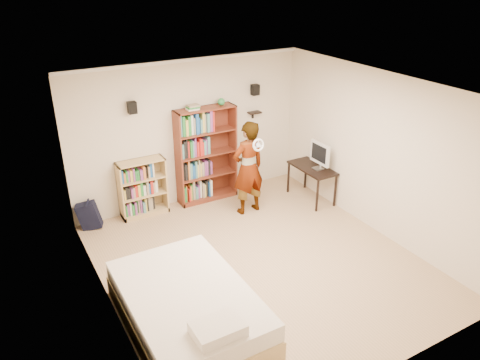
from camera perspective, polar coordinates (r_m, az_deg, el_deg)
The scene contains 14 objects.
ground at distance 7.33m, azimuth 2.41°, elevation -9.98°, with size 4.50×5.00×0.01m, color tan.
room_shell at distance 6.48m, azimuth 2.69°, elevation 2.87°, with size 4.52×5.02×2.71m.
crown_molding at distance 6.19m, azimuth 2.86°, elevation 10.68°, with size 4.50×5.00×0.06m.
speaker_left at distance 8.07m, azimuth -13.02°, elevation 8.59°, with size 0.14×0.12×0.20m, color black.
speaker_right at distance 9.02m, azimuth 1.86°, elevation 10.94°, with size 0.14×0.12×0.20m, color black.
wall_shelf at distance 9.15m, azimuth 1.79°, elevation 8.22°, with size 0.25×0.16×0.03m, color black.
tall_bookshelf at distance 8.80m, azimuth -4.13°, elevation 3.06°, with size 1.15×0.34×1.82m, color maroon, non-canonical shape.
low_bookshelf at distance 8.55m, azimuth -11.77°, elevation -0.95°, with size 0.85×0.32×1.06m, color #D7B873, non-canonical shape.
computer_desk at distance 9.10m, azimuth 8.67°, elevation -0.37°, with size 0.49×0.99×0.67m, color black, non-canonical shape.
imac at distance 8.81m, azimuth 9.59°, elevation 2.88°, with size 0.10×0.51×0.51m, color silver, non-canonical shape.
daybed at distance 6.08m, azimuth -6.41°, elevation -14.71°, with size 1.46×2.24×0.66m, color silver, non-canonical shape.
person at distance 8.33m, azimuth 1.01°, elevation 1.47°, with size 0.63×0.42×1.74m, color black.
wii_wheel at distance 7.86m, azimuth 2.25°, elevation 4.29°, with size 0.22×0.22×0.04m, color silver.
navy_bag at distance 8.46m, azimuth -17.94°, elevation -4.11°, with size 0.37×0.24×0.50m, color black, non-canonical shape.
Camera 1 is at (-3.23, -5.05, 4.22)m, focal length 35.00 mm.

